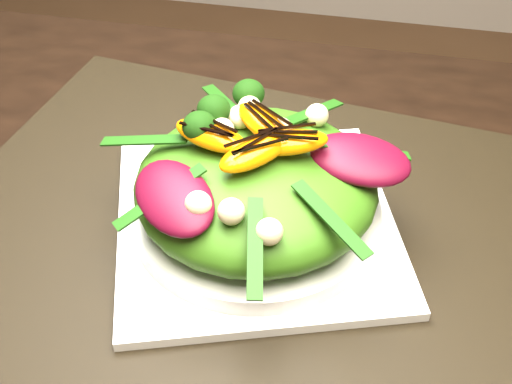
% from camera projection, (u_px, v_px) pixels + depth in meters
% --- Properties ---
extents(dining_table, '(1.60, 0.90, 0.75)m').
position_uv_depth(dining_table, '(133.00, 330.00, 0.54)').
color(dining_table, black).
rests_on(dining_table, floor).
extents(placemat, '(0.61, 0.49, 0.00)m').
position_uv_depth(placemat, '(256.00, 228.00, 0.60)').
color(placemat, black).
rests_on(placemat, dining_table).
extents(plate_base, '(0.30, 0.30, 0.01)m').
position_uv_depth(plate_base, '(256.00, 222.00, 0.60)').
color(plate_base, white).
rests_on(plate_base, placemat).
extents(salad_bowl, '(0.27, 0.27, 0.02)m').
position_uv_depth(salad_bowl, '(256.00, 212.00, 0.59)').
color(salad_bowl, silver).
rests_on(salad_bowl, plate_base).
extents(lettuce_mound, '(0.22, 0.22, 0.07)m').
position_uv_depth(lettuce_mound, '(256.00, 185.00, 0.57)').
color(lettuce_mound, '#386713').
rests_on(lettuce_mound, salad_bowl).
extents(radicchio_leaf, '(0.08, 0.05, 0.02)m').
position_uv_depth(radicchio_leaf, '(360.00, 159.00, 0.55)').
color(radicchio_leaf, '#480718').
rests_on(radicchio_leaf, lettuce_mound).
extents(orange_segment, '(0.07, 0.03, 0.02)m').
position_uv_depth(orange_segment, '(239.00, 120.00, 0.56)').
color(orange_segment, orange).
rests_on(orange_segment, lettuce_mound).
extents(broccoli_floret, '(0.04, 0.04, 0.04)m').
position_uv_depth(broccoli_floret, '(188.00, 114.00, 0.56)').
color(broccoli_floret, black).
rests_on(broccoli_floret, lettuce_mound).
extents(macadamia_nut, '(0.02, 0.02, 0.02)m').
position_uv_depth(macadamia_nut, '(282.00, 179.00, 0.51)').
color(macadamia_nut, beige).
rests_on(macadamia_nut, lettuce_mound).
extents(balsamic_drizzle, '(0.05, 0.00, 0.00)m').
position_uv_depth(balsamic_drizzle, '(239.00, 111.00, 0.56)').
color(balsamic_drizzle, black).
rests_on(balsamic_drizzle, orange_segment).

